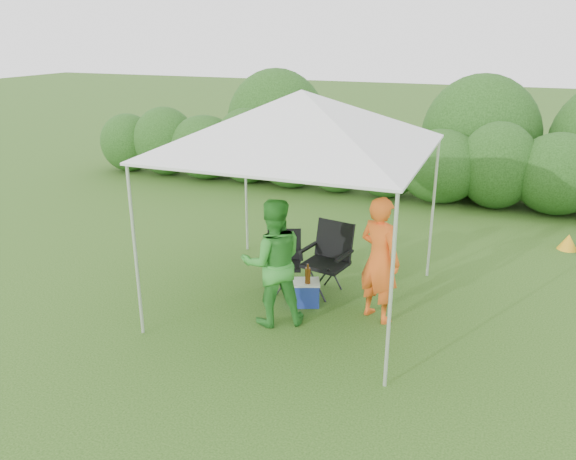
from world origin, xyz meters
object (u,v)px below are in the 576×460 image
(woman, at_px, (273,262))
(man, at_px, (380,259))
(chair_left, at_px, (284,256))
(cooler, at_px, (304,293))
(chair_right, at_px, (329,254))
(canopy, at_px, (301,120))

(woman, bearing_deg, man, 175.27)
(chair_left, distance_m, man, 1.55)
(woman, height_order, cooler, woman)
(chair_right, relative_size, chair_left, 1.19)
(woman, bearing_deg, cooler, -139.70)
(man, bearing_deg, cooler, 27.34)
(canopy, xyz_separation_m, chair_right, (0.27, 0.45, -1.90))
(man, bearing_deg, canopy, 23.73)
(chair_left, bearing_deg, woman, -97.44)
(chair_right, xyz_separation_m, chair_left, (-0.63, -0.11, -0.09))
(man, distance_m, cooler, 1.18)
(chair_right, distance_m, cooler, 0.68)
(canopy, distance_m, man, 1.98)
(cooler, bearing_deg, woman, -131.00)
(canopy, xyz_separation_m, man, (1.08, -0.08, -1.65))
(man, xyz_separation_m, cooler, (-0.99, 0.01, -0.64))
(man, distance_m, woman, 1.33)
(cooler, bearing_deg, canopy, 120.32)
(cooler, bearing_deg, chair_left, 115.82)
(chair_right, relative_size, man, 0.62)
(chair_right, bearing_deg, woman, -97.58)
(man, bearing_deg, chair_left, 11.49)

